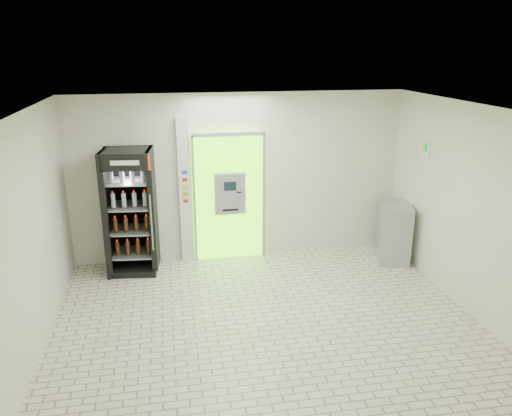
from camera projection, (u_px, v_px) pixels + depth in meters
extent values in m
plane|color=beige|center=(266.00, 321.00, 7.13)|extent=(6.00, 6.00, 0.00)
plane|color=silver|center=(239.00, 177.00, 9.01)|extent=(6.00, 0.00, 6.00)
plane|color=silver|center=(325.00, 318.00, 4.33)|extent=(6.00, 0.00, 6.00)
plane|color=silver|center=(29.00, 238.00, 6.15)|extent=(0.00, 5.00, 5.00)
plane|color=silver|center=(471.00, 210.00, 7.18)|extent=(0.00, 5.00, 5.00)
plane|color=white|center=(268.00, 109.00, 6.20)|extent=(6.00, 6.00, 0.00)
cube|color=#60ED0E|center=(229.00, 197.00, 9.01)|extent=(1.20, 0.12, 2.30)
cube|color=gray|center=(228.00, 134.00, 8.59)|extent=(1.28, 0.04, 0.06)
cube|color=gray|center=(194.00, 200.00, 8.84)|extent=(0.04, 0.04, 2.30)
cube|color=gray|center=(264.00, 196.00, 9.06)|extent=(0.04, 0.04, 2.30)
cube|color=black|center=(235.00, 231.00, 9.18)|extent=(0.62, 0.01, 0.67)
cube|color=black|center=(209.00, 153.00, 8.65)|extent=(0.22, 0.01, 0.18)
cube|color=#989A9F|center=(230.00, 193.00, 8.88)|extent=(0.55, 0.12, 0.75)
cube|color=black|center=(230.00, 186.00, 8.77)|extent=(0.22, 0.01, 0.16)
cube|color=gray|center=(230.00, 201.00, 8.86)|extent=(0.16, 0.01, 0.12)
cube|color=black|center=(239.00, 192.00, 8.84)|extent=(0.09, 0.01, 0.02)
cube|color=black|center=(231.00, 210.00, 8.91)|extent=(0.28, 0.01, 0.03)
cube|color=silver|center=(185.00, 191.00, 8.85)|extent=(0.22, 0.10, 2.60)
cube|color=#193FB2|center=(185.00, 173.00, 8.69)|extent=(0.09, 0.01, 0.06)
cube|color=red|center=(185.00, 180.00, 8.73)|extent=(0.09, 0.01, 0.06)
cube|color=yellow|center=(185.00, 187.00, 8.77)|extent=(0.09, 0.01, 0.06)
cube|color=orange|center=(185.00, 194.00, 8.81)|extent=(0.09, 0.01, 0.06)
cube|color=red|center=(186.00, 201.00, 8.85)|extent=(0.09, 0.01, 0.06)
cube|color=black|center=(131.00, 212.00, 8.46)|extent=(0.88, 0.81, 2.14)
cube|color=black|center=(132.00, 206.00, 8.77)|extent=(0.80, 0.14, 2.14)
cube|color=#BA1F09|center=(125.00, 163.00, 7.83)|extent=(0.78, 0.09, 0.26)
cube|color=white|center=(125.00, 163.00, 7.83)|extent=(0.45, 0.05, 0.07)
cube|color=black|center=(135.00, 267.00, 8.77)|extent=(0.88, 0.81, 0.11)
cylinder|color=gray|center=(151.00, 223.00, 8.18)|extent=(0.03, 0.03, 0.96)
cube|color=gray|center=(134.00, 253.00, 8.69)|extent=(0.74, 0.69, 0.02)
cube|color=gray|center=(132.00, 230.00, 8.56)|extent=(0.74, 0.69, 0.02)
cube|color=gray|center=(130.00, 206.00, 8.42)|extent=(0.74, 0.69, 0.02)
cube|color=gray|center=(128.00, 181.00, 8.29)|extent=(0.74, 0.69, 0.02)
cube|color=#989A9F|center=(394.00, 232.00, 9.06)|extent=(0.76, 0.93, 1.06)
cube|color=gray|center=(381.00, 230.00, 9.00)|extent=(0.26, 0.74, 0.01)
cube|color=white|center=(426.00, 149.00, 8.30)|extent=(0.02, 0.22, 0.26)
cube|color=#0E9A29|center=(426.00, 147.00, 8.29)|extent=(0.00, 0.14, 0.14)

